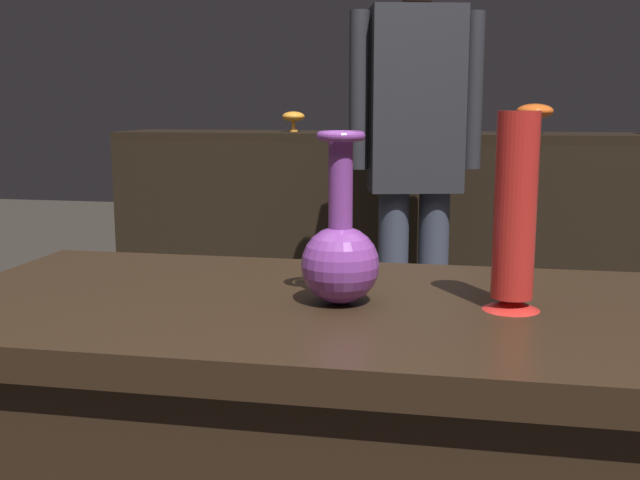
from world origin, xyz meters
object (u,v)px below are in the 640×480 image
(vase_centerpiece, at_px, (340,252))
(visitor_center_back, at_px, (415,147))
(shelf_vase_left, at_px, (293,117))
(shelf_vase_right, at_px, (535,112))
(shelf_vase_center, at_px, (410,107))
(vase_tall_behind, at_px, (515,217))

(vase_centerpiece, bearing_deg, visitor_center_back, 89.94)
(shelf_vase_left, relative_size, shelf_vase_right, 0.66)
(shelf_vase_left, relative_size, visitor_center_back, 0.06)
(vase_centerpiece, bearing_deg, shelf_vase_center, 91.78)
(shelf_vase_center, height_order, shelf_vase_right, shelf_vase_center)
(shelf_vase_center, relative_size, visitor_center_back, 0.12)
(shelf_vase_left, bearing_deg, vase_centerpiece, -75.19)
(shelf_vase_center, distance_m, shelf_vase_right, 0.52)
(shelf_vase_left, bearing_deg, shelf_vase_right, -1.23)
(vase_tall_behind, distance_m, shelf_vase_center, 2.19)
(vase_centerpiece, xyz_separation_m, shelf_vase_right, (0.45, 2.20, 0.20))
(shelf_vase_right, bearing_deg, shelf_vase_left, 178.77)
(vase_tall_behind, height_order, shelf_vase_right, shelf_vase_right)
(shelf_vase_right, bearing_deg, vase_tall_behind, -94.89)
(shelf_vase_right, height_order, visitor_center_back, visitor_center_back)
(shelf_vase_center, bearing_deg, visitor_center_back, -83.44)
(vase_tall_behind, height_order, shelf_vase_center, shelf_vase_center)
(visitor_center_back, bearing_deg, shelf_vase_right, -139.85)
(visitor_center_back, bearing_deg, vase_centerpiece, 76.02)
(shelf_vase_left, distance_m, shelf_vase_right, 1.04)
(shelf_vase_left, xyz_separation_m, visitor_center_back, (0.59, -0.64, -0.09))
(shelf_vase_left, height_order, shelf_vase_right, shelf_vase_right)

